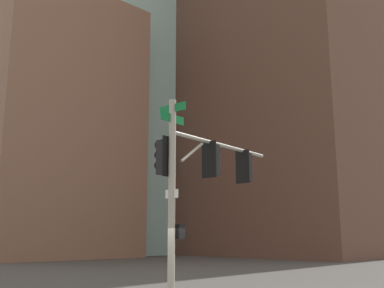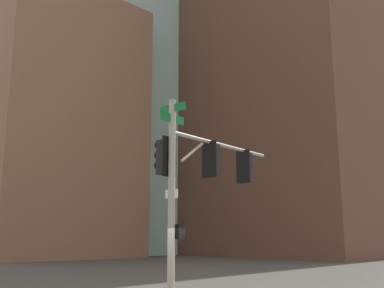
{
  "view_description": "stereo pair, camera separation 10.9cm",
  "coord_description": "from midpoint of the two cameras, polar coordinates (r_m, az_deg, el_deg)",
  "views": [
    {
      "loc": [
        -9.87,
        8.82,
        2.28
      ],
      "look_at": [
        -0.24,
        -0.48,
        5.01
      ],
      "focal_mm": 42.53,
      "sensor_mm": 36.0,
      "label": 1
    },
    {
      "loc": [
        -9.94,
        8.74,
        2.28
      ],
      "look_at": [
        -0.24,
        -0.48,
        5.01
      ],
      "focal_mm": 42.53,
      "sensor_mm": 36.0,
      "label": 2
    }
  ],
  "objects": [
    {
      "name": "signal_pole_assembly",
      "position": [
        13.88,
        1.16,
        -3.76
      ],
      "size": [
        1.22,
        5.51,
        6.17
      ],
      "rotation": [
        0.0,
        0.0,
        4.84
      ],
      "color": "#9E998C",
      "rests_on": "ground_plane"
    },
    {
      "name": "building_brick_nearside",
      "position": [
        63.46,
        11.52,
        11.6
      ],
      "size": [
        24.44,
        19.7,
        53.88
      ],
      "primitive_type": "cube",
      "color": "brown",
      "rests_on": "ground_plane"
    },
    {
      "name": "building_brick_midblock",
      "position": [
        55.96,
        -17.51,
        1.68
      ],
      "size": [
        17.8,
        16.56,
        29.06
      ],
      "primitive_type": "cube",
      "color": "#845B47",
      "rests_on": "ground_plane"
    },
    {
      "name": "building_glass_tower",
      "position": [
        74.13,
        -11.63,
        12.64
      ],
      "size": [
        29.88,
        29.25,
        64.63
      ],
      "primitive_type": "cube",
      "color": "#9EC6C1",
      "rests_on": "ground_plane"
    }
  ]
}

